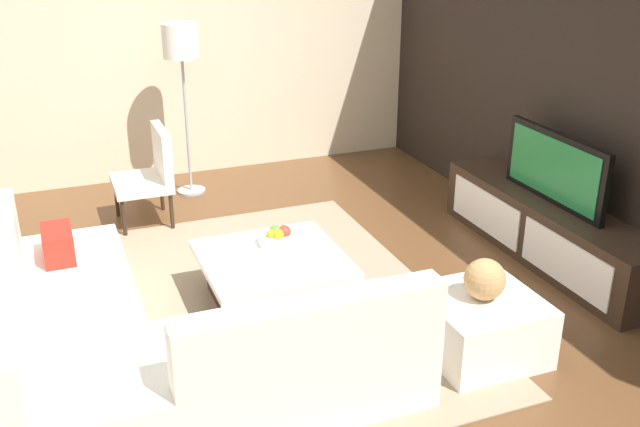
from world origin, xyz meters
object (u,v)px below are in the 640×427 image
sectional_couch (148,340)px  floor_lamp (181,50)px  coffee_table (273,279)px  media_console (547,230)px  fruit_bowl (278,237)px  decorative_ball (485,279)px  ottoman (480,326)px  accent_chair_near (151,170)px  television (555,168)px

sectional_couch → floor_lamp: floor_lamp is taller
coffee_table → media_console: bearing=87.5°
media_console → fruit_bowl: fruit_bowl is taller
sectional_couch → decorative_ball: bearing=76.6°
coffee_table → floor_lamp: size_ratio=0.59×
ottoman → fruit_bowl: 1.59m
accent_chair_near → fruit_bowl: bearing=14.2°
ottoman → coffee_table: bearing=-136.5°
fruit_bowl → sectional_couch: bearing=-53.8°
floor_lamp → ottoman: (3.54, 1.10, -1.22)m
media_console → ottoman: bearing=-52.0°
floor_lamp → television: bearing=42.8°
fruit_bowl → accent_chair_near: bearing=-158.9°
accent_chair_near → ottoman: size_ratio=1.24×
sectional_couch → coffee_table: size_ratio=2.41×
coffee_table → ottoman: size_ratio=1.42×
media_console → fruit_bowl: (-0.28, -2.19, 0.18)m
sectional_couch → ottoman: bearing=76.6°
media_console → television: 0.53m
media_console → decorative_ball: bearing=-52.0°
media_console → floor_lamp: (-2.55, -2.37, 1.17)m
sectional_couch → fruit_bowl: bearing=126.2°
decorative_ball → fruit_bowl: bearing=-143.8°
coffee_table → ottoman: ottoman is taller
fruit_bowl → television: bearing=82.7°
accent_chair_near → sectional_couch: bearing=-17.1°
coffee_table → decorative_ball: bearing=43.5°
sectional_couch → ottoman: (0.48, 2.01, -0.08)m
media_console → accent_chair_near: accent_chair_near is taller
floor_lamp → ottoman: bearing=17.3°
sectional_couch → media_console: bearing=98.9°
fruit_bowl → decorative_ball: bearing=36.2°
coffee_table → ottoman: 1.50m
coffee_table → floor_lamp: 2.74m
accent_chair_near → floor_lamp: size_ratio=0.52×
ottoman → accent_chair_near: bearing=-151.8°
decorative_ball → media_console: bearing=128.0°
television → accent_chair_near: size_ratio=1.33×
accent_chair_near → coffee_table: bearing=9.4°
coffee_table → accent_chair_near: accent_chair_near is taller
coffee_table → floor_lamp: bearing=-178.4°
sectional_couch → accent_chair_near: bearing=169.8°
television → fruit_bowl: (-0.28, -2.19, -0.35)m
accent_chair_near → fruit_bowl: accent_chair_near is taller
fruit_bowl → ottoman: bearing=36.2°
floor_lamp → decorative_ball: 3.82m
media_console → decorative_ball: size_ratio=8.62×
media_console → sectional_couch: sectional_couch is taller
sectional_couch → ottoman: 2.07m
sectional_couch → floor_lamp: 3.39m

